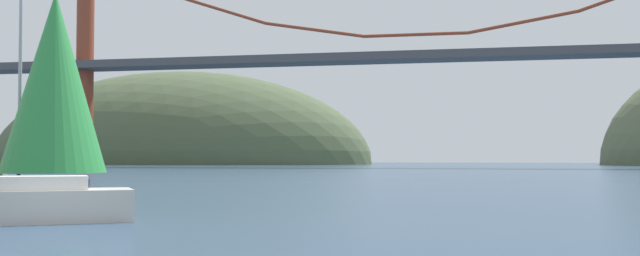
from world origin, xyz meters
The scene contains 4 objects.
ground_plane centered at (0.00, 0.00, 0.00)m, with size 360.00×360.00×0.00m, color #2D4760.
headland_left centered at (-55.00, 135.00, 0.00)m, with size 84.97×44.00×39.67m, color #4C5B3D.
suspension_bridge centered at (0.00, 95.00, 16.93)m, with size 143.75×6.00×35.26m.
sailboat_green_sail centered at (-7.21, 11.03, 4.40)m, with size 7.76×4.83×9.28m.
Camera 1 is at (9.84, -16.04, 1.73)m, focal length 42.14 mm.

